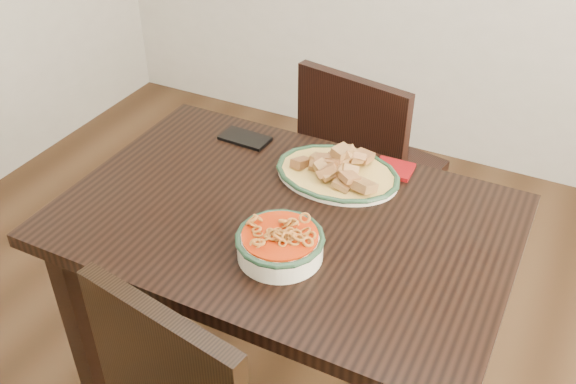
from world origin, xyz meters
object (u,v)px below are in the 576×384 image
at_px(fish_plate, 338,164).
at_px(smartphone, 245,138).
at_px(chair_far, 364,165).
at_px(dining_table, 285,243).
at_px(noodle_bowl, 280,242).

xyz_separation_m(fish_plate, smartphone, (-0.34, 0.06, -0.04)).
bearing_deg(smartphone, fish_plate, -7.83).
bearing_deg(chair_far, smartphone, 67.19).
bearing_deg(chair_far, dining_table, 102.63).
height_order(dining_table, noodle_bowl, noodle_bowl).
bearing_deg(dining_table, smartphone, 135.07).
distance_m(fish_plate, smartphone, 0.35).
height_order(dining_table, chair_far, chair_far).
distance_m(dining_table, chair_far, 0.70).
bearing_deg(dining_table, noodle_bowl, -66.74).
height_order(fish_plate, noodle_bowl, fish_plate).
bearing_deg(dining_table, fish_plate, 76.17).
distance_m(chair_far, smartphone, 0.54).
relative_size(chair_far, noodle_bowl, 4.05).
bearing_deg(fish_plate, chair_far, 99.66).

